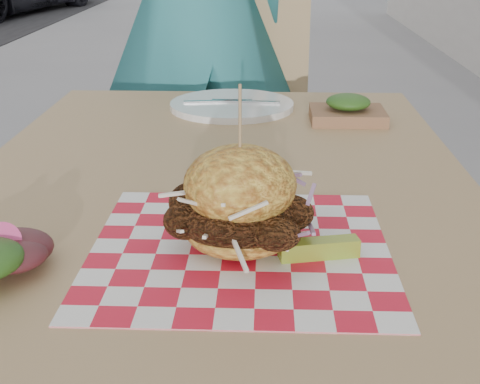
# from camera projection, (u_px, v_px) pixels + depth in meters

# --- Properties ---
(diner) EXTENTS (0.75, 0.60, 1.78)m
(diner) POSITION_uv_depth(u_px,v_px,m) (196.00, 10.00, 1.99)
(diner) COLOR teal
(diner) RESTS_ON ground
(patio_table) EXTENTS (0.80, 1.20, 0.75)m
(patio_table) POSITION_uv_depth(u_px,v_px,m) (219.00, 222.00, 1.08)
(patio_table) COLOR tan
(patio_table) RESTS_ON ground
(patio_chair) EXTENTS (0.48, 0.49, 0.95)m
(patio_chair) POSITION_uv_depth(u_px,v_px,m) (237.00, 122.00, 2.10)
(patio_chair) COLOR tan
(patio_chair) RESTS_ON ground
(paper_liner) EXTENTS (0.36, 0.36, 0.00)m
(paper_liner) POSITION_uv_depth(u_px,v_px,m) (240.00, 249.00, 0.81)
(paper_liner) COLOR red
(paper_liner) RESTS_ON patio_table
(sandwich) EXTENTS (0.18, 0.18, 0.20)m
(sandwich) POSITION_uv_depth(u_px,v_px,m) (240.00, 205.00, 0.79)
(sandwich) COLOR gold
(sandwich) RESTS_ON paper_liner
(pickle_spear) EXTENTS (0.10, 0.04, 0.02)m
(pickle_spear) POSITION_uv_depth(u_px,v_px,m) (319.00, 249.00, 0.79)
(pickle_spear) COLOR olive
(pickle_spear) RESTS_ON paper_liner
(place_setting) EXTENTS (0.27, 0.27, 0.02)m
(place_setting) POSITION_uv_depth(u_px,v_px,m) (232.00, 105.00, 1.46)
(place_setting) COLOR white
(place_setting) RESTS_ON patio_table
(kraft_tray) EXTENTS (0.15, 0.12, 0.06)m
(kraft_tray) POSITION_uv_depth(u_px,v_px,m) (348.00, 110.00, 1.36)
(kraft_tray) COLOR brown
(kraft_tray) RESTS_ON patio_table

